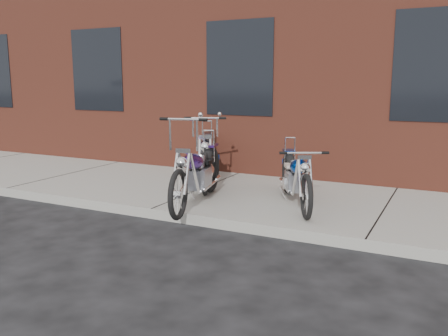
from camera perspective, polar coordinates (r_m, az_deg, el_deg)
The scene contains 6 objects.
ground at distance 6.94m, azimuth -8.72°, elevation -6.07°, with size 120.00×120.00×0.00m, color black.
sidewalk at distance 8.15m, azimuth -2.66°, elevation -2.94°, with size 22.00×3.00×0.15m, color #A5A5A5.
building_brick at distance 14.12m, azimuth 10.85°, elevation 18.55°, with size 22.00×10.00×8.00m, color brown.
chopper_purple at distance 7.05m, azimuth -3.22°, elevation -0.88°, with size 0.76×2.33×1.33m.
chopper_blue at distance 7.08m, azimuth 8.67°, elevation -1.30°, with size 1.08×1.93×0.93m.
chopper_third at distance 8.43m, azimuth -2.12°, elevation 1.08°, with size 1.21×2.22×1.24m.
Camera 1 is at (3.87, -5.42, 1.95)m, focal length 38.00 mm.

